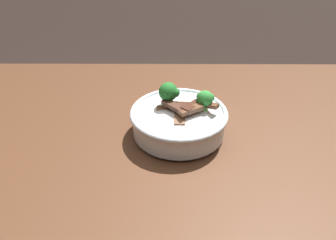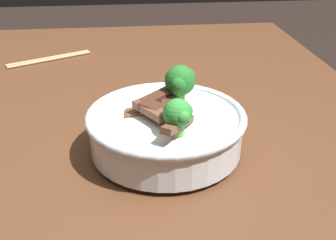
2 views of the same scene
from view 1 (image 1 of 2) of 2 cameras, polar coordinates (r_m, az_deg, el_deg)
dining_table at (r=0.85m, az=-1.56°, el=-11.43°), size 1.42×1.01×0.83m
rice_bowl at (r=0.82m, az=1.91°, el=0.22°), size 0.24×0.24×0.13m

